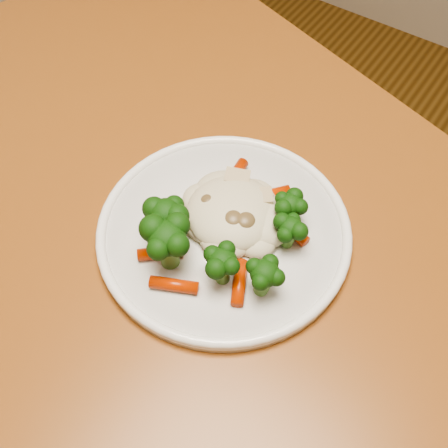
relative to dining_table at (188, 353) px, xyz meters
name	(u,v)px	position (x,y,z in m)	size (l,w,h in m)	color
dining_table	(188,353)	(0.00, 0.00, 0.00)	(1.28, 1.04, 0.75)	#955422
plate	(224,232)	(-0.01, 0.09, 0.11)	(0.25, 0.25, 0.01)	white
meal	(222,226)	(-0.01, 0.08, 0.14)	(0.17, 0.18, 0.05)	beige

